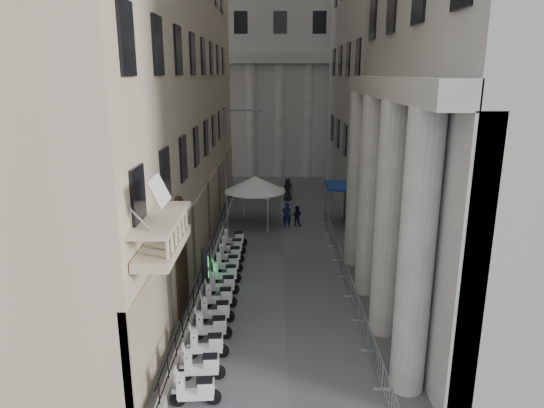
# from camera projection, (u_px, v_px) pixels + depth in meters

# --- Properties ---
(far_building) EXTENTS (22.00, 10.00, 30.00)m
(far_building) POSITION_uv_depth(u_px,v_px,m) (280.00, 36.00, 54.22)
(far_building) COLOR beige
(far_building) RESTS_ON ground
(iron_fence) EXTENTS (0.30, 28.00, 1.40)m
(iron_fence) POSITION_uv_depth(u_px,v_px,m) (212.00, 262.00, 29.18)
(iron_fence) COLOR black
(iron_fence) RESTS_ON ground
(blue_awning) EXTENTS (1.60, 3.00, 3.00)m
(blue_awning) POSITION_uv_depth(u_px,v_px,m) (336.00, 223.00, 36.85)
(blue_awning) COLOR navy
(blue_awning) RESTS_ON ground
(flag) EXTENTS (1.00, 1.40, 8.20)m
(flag) POSITION_uv_depth(u_px,v_px,m) (173.00, 404.00, 16.62)
(flag) COLOR #9E0C11
(flag) RESTS_ON ground
(scooter_0) EXTENTS (1.44, 0.66, 1.50)m
(scooter_0) POSITION_uv_depth(u_px,v_px,m) (197.00, 405.00, 16.58)
(scooter_0) COLOR white
(scooter_0) RESTS_ON ground
(scooter_1) EXTENTS (1.44, 0.66, 1.50)m
(scooter_1) POSITION_uv_depth(u_px,v_px,m) (203.00, 380.00, 17.96)
(scooter_1) COLOR white
(scooter_1) RESTS_ON ground
(scooter_2) EXTENTS (1.44, 0.66, 1.50)m
(scooter_2) POSITION_uv_depth(u_px,v_px,m) (208.00, 358.00, 19.35)
(scooter_2) COLOR white
(scooter_2) RESTS_ON ground
(scooter_3) EXTENTS (1.44, 0.66, 1.50)m
(scooter_3) POSITION_uv_depth(u_px,v_px,m) (212.00, 339.00, 20.73)
(scooter_3) COLOR white
(scooter_3) RESTS_ON ground
(scooter_4) EXTENTS (1.44, 0.66, 1.50)m
(scooter_4) POSITION_uv_depth(u_px,v_px,m) (216.00, 322.00, 22.11)
(scooter_4) COLOR white
(scooter_4) RESTS_ON ground
(scooter_5) EXTENTS (1.44, 0.66, 1.50)m
(scooter_5) POSITION_uv_depth(u_px,v_px,m) (220.00, 308.00, 23.49)
(scooter_5) COLOR white
(scooter_5) RESTS_ON ground
(scooter_6) EXTENTS (1.44, 0.66, 1.50)m
(scooter_6) POSITION_uv_depth(u_px,v_px,m) (223.00, 295.00, 24.87)
(scooter_6) COLOR white
(scooter_6) RESTS_ON ground
(scooter_7) EXTENTS (1.44, 0.66, 1.50)m
(scooter_7) POSITION_uv_depth(u_px,v_px,m) (226.00, 283.00, 26.25)
(scooter_7) COLOR white
(scooter_7) RESTS_ON ground
(scooter_8) EXTENTS (1.44, 0.66, 1.50)m
(scooter_8) POSITION_uv_depth(u_px,v_px,m) (228.00, 273.00, 27.63)
(scooter_8) COLOR white
(scooter_8) RESTS_ON ground
(scooter_9) EXTENTS (1.44, 0.66, 1.50)m
(scooter_9) POSITION_uv_depth(u_px,v_px,m) (230.00, 263.00, 29.01)
(scooter_9) COLOR white
(scooter_9) RESTS_ON ground
(scooter_10) EXTENTS (1.44, 0.66, 1.50)m
(scooter_10) POSITION_uv_depth(u_px,v_px,m) (232.00, 254.00, 30.39)
(scooter_10) COLOR white
(scooter_10) RESTS_ON ground
(scooter_11) EXTENTS (1.44, 0.66, 1.50)m
(scooter_11) POSITION_uv_depth(u_px,v_px,m) (234.00, 247.00, 31.77)
(scooter_11) COLOR white
(scooter_11) RESTS_ON ground
(barrier_1) EXTENTS (0.60, 2.40, 1.10)m
(barrier_1) POSITION_uv_depth(u_px,v_px,m) (375.00, 369.00, 18.59)
(barrier_1) COLOR #B4B7BC
(barrier_1) RESTS_ON ground
(barrier_2) EXTENTS (0.60, 2.40, 1.10)m
(barrier_2) POSITION_uv_depth(u_px,v_px,m) (363.00, 335.00, 21.01)
(barrier_2) COLOR #B4B7BC
(barrier_2) RESTS_ON ground
(barrier_3) EXTENTS (0.60, 2.40, 1.10)m
(barrier_3) POSITION_uv_depth(u_px,v_px,m) (354.00, 308.00, 23.42)
(barrier_3) COLOR #B4B7BC
(barrier_3) RESTS_ON ground
(barrier_4) EXTENTS (0.60, 2.40, 1.10)m
(barrier_4) POSITION_uv_depth(u_px,v_px,m) (347.00, 286.00, 25.83)
(barrier_4) COLOR #B4B7BC
(barrier_4) RESTS_ON ground
(barrier_5) EXTENTS (0.60, 2.40, 1.10)m
(barrier_5) POSITION_uv_depth(u_px,v_px,m) (341.00, 268.00, 28.25)
(barrier_5) COLOR #B4B7BC
(barrier_5) RESTS_ON ground
(barrier_6) EXTENTS (0.60, 2.40, 1.10)m
(barrier_6) POSITION_uv_depth(u_px,v_px,m) (335.00, 253.00, 30.66)
(barrier_6) COLOR #B4B7BC
(barrier_6) RESTS_ON ground
(barrier_7) EXTENTS (0.60, 2.40, 1.10)m
(barrier_7) POSITION_uv_depth(u_px,v_px,m) (331.00, 240.00, 33.07)
(barrier_7) COLOR #B4B7BC
(barrier_7) RESTS_ON ground
(barrier_8) EXTENTS (0.60, 2.40, 1.10)m
(barrier_8) POSITION_uv_depth(u_px,v_px,m) (327.00, 229.00, 35.49)
(barrier_8) COLOR #B4B7BC
(barrier_8) RESTS_ON ground
(security_tent) EXTENTS (4.52, 4.52, 3.67)m
(security_tent) POSITION_uv_depth(u_px,v_px,m) (250.00, 182.00, 36.42)
(security_tent) COLOR white
(security_tent) RESTS_ON ground
(street_lamp) EXTENTS (2.74, 0.70, 8.49)m
(street_lamp) POSITION_uv_depth(u_px,v_px,m) (230.00, 156.00, 35.98)
(street_lamp) COLOR gray
(street_lamp) RESTS_ON ground
(info_kiosk) EXTENTS (0.50, 1.00, 2.03)m
(info_kiosk) POSITION_uv_depth(u_px,v_px,m) (205.00, 269.00, 25.51)
(info_kiosk) COLOR black
(info_kiosk) RESTS_ON ground
(pedestrian_a) EXTENTS (0.72, 0.50, 1.89)m
(pedestrian_a) POSITION_uv_depth(u_px,v_px,m) (287.00, 215.00, 35.49)
(pedestrian_a) COLOR #0D1336
(pedestrian_a) RESTS_ON ground
(pedestrian_b) EXTENTS (0.87, 0.75, 1.55)m
(pedestrian_b) POSITION_uv_depth(u_px,v_px,m) (297.00, 216.00, 35.93)
(pedestrian_b) COLOR black
(pedestrian_b) RESTS_ON ground
(pedestrian_c) EXTENTS (1.06, 0.75, 2.02)m
(pedestrian_c) POSITION_uv_depth(u_px,v_px,m) (288.00, 189.00, 43.11)
(pedestrian_c) COLOR black
(pedestrian_c) RESTS_ON ground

